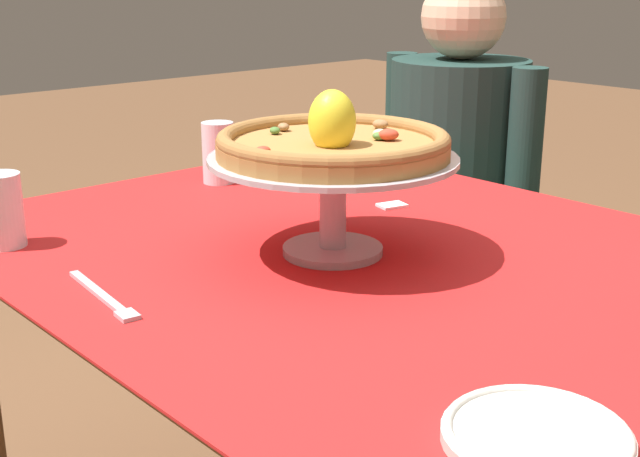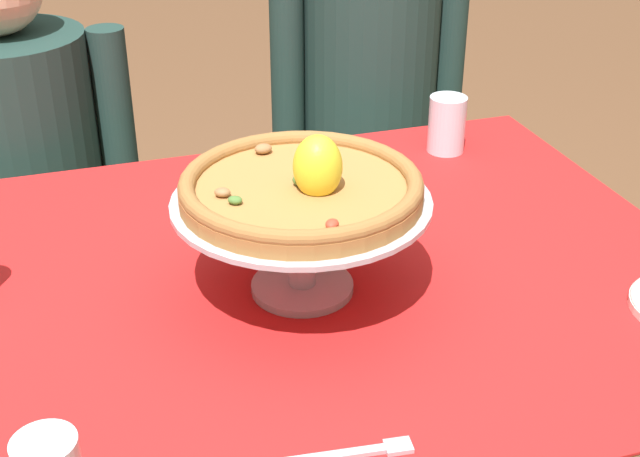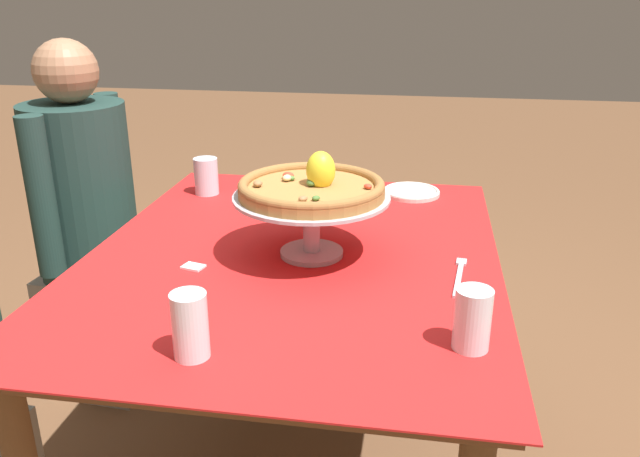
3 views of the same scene
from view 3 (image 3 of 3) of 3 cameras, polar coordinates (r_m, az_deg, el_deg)
name	(u,v)px [view 3 (image 3 of 3)]	position (r m, az deg, el deg)	size (l,w,h in m)	color
dining_table	(294,288)	(1.63, -2.32, -5.35)	(1.27, 1.00, 0.75)	brown
pizza_stand	(311,211)	(1.53, -0.76, 1.60)	(0.37, 0.37, 0.15)	#B7B7C1
pizza	(312,186)	(1.51, -0.72, 3.77)	(0.35, 0.35, 0.10)	#AD753D
water_glass_side_left	(190,330)	(1.16, -11.47, -8.83)	(0.07, 0.07, 0.12)	white
water_glass_back_right	(206,178)	(2.04, -10.09, 4.47)	(0.07, 0.07, 0.11)	silver
water_glass_front_left	(472,322)	(1.19, 13.40, -8.12)	(0.07, 0.07, 0.12)	white
side_plate	(411,192)	(2.04, 8.14, 3.26)	(0.18, 0.18, 0.02)	silver
dinner_fork	(459,275)	(1.49, 12.30, -4.08)	(0.20, 0.04, 0.01)	#B7B7C1
sugar_packet	(193,267)	(1.53, -11.22, -3.36)	(0.05, 0.04, 0.01)	white
diner_right	(88,234)	(2.28, -19.92, -0.48)	(0.48, 0.35, 1.21)	gray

